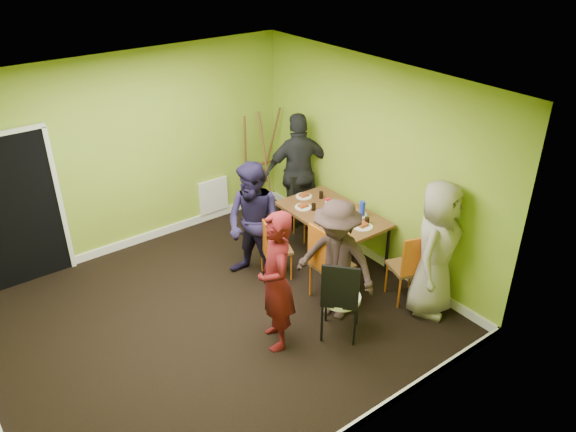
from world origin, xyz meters
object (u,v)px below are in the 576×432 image
Objects in this scene: orange_bottle at (327,207)px; person_left_far at (255,224)px; easel at (260,162)px; dining_table at (333,216)px; person_back_end at (299,173)px; person_left_near at (336,261)px; chair_back_end at (303,193)px; person_front_end at (436,249)px; person_standing at (276,282)px; chair_left_far at (271,244)px; blue_bottle at (362,209)px; chair_front_end at (411,264)px; chair_left_near at (327,260)px; chair_bentwood at (340,296)px; thermos at (327,207)px.

person_left_far reaches higher than orange_bottle.
dining_table is at bearing -92.18° from easel.
person_left_near is at bearing 85.97° from person_back_end.
chair_back_end is at bearing 78.53° from dining_table.
person_back_end is 2.59m from person_front_end.
person_standing reaches higher than orange_bottle.
chair_left_far is 0.97× the size of chair_back_end.
easel is at bearing 94.69° from blue_bottle.
chair_left_far is at bearing 169.30° from dining_table.
chair_front_end is at bearing -95.96° from blue_bottle.
person_back_end is at bearing 131.64° from person_left_near.
chair_left_near is 0.61× the size of person_front_end.
chair_back_end is at bearing 157.20° from person_standing.
chair_back_end is (0.18, 0.86, -0.03)m from dining_table.
dining_table is at bearing 119.09° from person_left_near.
chair_front_end is 1.01m from person_left_near.
person_front_end is at bearing -87.19° from easel.
dining_table is 0.88× the size of easel.
blue_bottle reaches higher than dining_table.
person_front_end is (-0.01, -1.26, 0.00)m from blue_bottle.
person_left_near is at bearing 27.69° from chair_left_far.
person_front_end is at bearing 35.80° from chair_bentwood.
dining_table is 0.95m from chair_left_far.
dining_table is at bearing 86.39° from chair_back_end.
dining_table is 1.41× the size of chair_left_near.
person_front_end is (0.91, -0.90, 0.27)m from chair_left_near.
person_left_far is at bearing 147.45° from chair_front_end.
blue_bottle is 1.33m from person_back_end.
chair_back_end is 1.01m from easel.
easel reaches higher than thermos.
dining_table is 19.73× the size of orange_bottle.
chair_bentwood is 1.75m from orange_bottle.
chair_front_end is (0.81, -0.64, -0.05)m from chair_left_near.
chair_back_end is 2.17m from chair_front_end.
person_front_end reaches higher than person_left_near.
blue_bottle is 1.26m from person_front_end.
blue_bottle is 1.47m from person_left_far.
chair_front_end is 1.05m from blue_bottle.
chair_bentwood is 0.68× the size of person_left_near.
dining_table is 1.60× the size of chair_back_end.
person_left_near is at bearing 126.87° from person_front_end.
chair_left_near is at bearing 160.61° from chair_front_end.
easel is 0.99× the size of person_front_end.
blue_bottle is at bearing 102.85° from chair_front_end.
easel reaches higher than person_standing.
thermos is (0.92, 1.32, 0.27)m from chair_bentwood.
person_left_far is (-1.25, 1.56, 0.28)m from chair_front_end.
chair_left_far is at bearing 157.53° from blue_bottle.
chair_bentwood is 0.62× the size of easel.
person_left_near reaches higher than blue_bottle.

